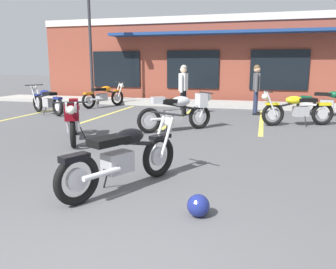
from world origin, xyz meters
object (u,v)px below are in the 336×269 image
motorcycle_green_cafe_racer (179,110)px  person_in_black_shirt (256,87)px  motorcycle_orange_scrambler (297,109)px  helmet_on_pavement (198,206)px  motorcycle_blue_standard (104,95)px  parking_lot_lamp_post (88,19)px  motorcycle_black_cruiser (73,118)px  motorcycle_red_sportbike (47,101)px  motorcycle_silver_naked (330,102)px  motorcycle_foreground_classic (124,156)px  person_near_building (183,87)px

motorcycle_green_cafe_racer → person_in_black_shirt: person_in_black_shirt is taller
motorcycle_orange_scrambler → helmet_on_pavement: bearing=-103.6°
motorcycle_blue_standard → parking_lot_lamp_post: 3.17m
motorcycle_black_cruiser → motorcycle_green_cafe_racer: same height
parking_lot_lamp_post → motorcycle_black_cruiser: bearing=-65.3°
motorcycle_red_sportbike → parking_lot_lamp_post: 4.16m
motorcycle_orange_scrambler → motorcycle_silver_naked: bearing=60.8°
motorcycle_foreground_classic → parking_lot_lamp_post: bearing=120.2°
motorcycle_red_sportbike → motorcycle_green_cafe_racer: bearing=-18.4°
motorcycle_green_cafe_racer → helmet_on_pavement: size_ratio=6.70×
motorcycle_black_cruiser → motorcycle_orange_scrambler: size_ratio=0.94×
motorcycle_silver_naked → motorcycle_blue_standard: size_ratio=1.06×
motorcycle_green_cafe_racer → helmet_on_pavement: motorcycle_green_cafe_racer is taller
motorcycle_foreground_classic → motorcycle_silver_naked: same height
motorcycle_green_cafe_racer → parking_lot_lamp_post: bearing=137.1°
motorcycle_black_cruiser → motorcycle_orange_scrambler: (4.96, 3.48, -0.07)m
helmet_on_pavement → parking_lot_lamp_post: bearing=123.7°
motorcycle_foreground_classic → motorcycle_silver_naked: bearing=64.0°
motorcycle_orange_scrambler → person_in_black_shirt: bearing=122.2°
motorcycle_blue_standard → person_in_black_shirt: person_in_black_shirt is taller
motorcycle_green_cafe_racer → motorcycle_black_cruiser: bearing=-136.1°
motorcycle_foreground_classic → helmet_on_pavement: size_ratio=7.48×
motorcycle_blue_standard → person_in_black_shirt: (5.92, -0.57, 0.49)m
motorcycle_foreground_classic → motorcycle_silver_naked: size_ratio=0.94×
person_near_building → motorcycle_silver_naked: bearing=13.3°
motorcycle_foreground_classic → motorcycle_orange_scrambler: bearing=65.2°
motorcycle_blue_standard → motorcycle_orange_scrambler: size_ratio=0.97×
motorcycle_orange_scrambler → person_near_building: bearing=163.3°
motorcycle_red_sportbike → person_near_building: bearing=11.7°
motorcycle_green_cafe_racer → parking_lot_lamp_post: (-4.91, 4.56, 2.95)m
motorcycle_foreground_classic → motorcycle_black_cruiser: (-2.22, 2.46, 0.07)m
motorcycle_red_sportbike → parking_lot_lamp_post: bearing=86.2°
motorcycle_silver_naked → helmet_on_pavement: 9.15m
motorcycle_foreground_classic → motorcycle_orange_scrambler: same height
person_in_black_shirt → helmet_on_pavement: (-0.40, -8.41, -0.82)m
motorcycle_foreground_classic → motorcycle_green_cafe_racer: (-0.27, 4.33, 0.07)m
helmet_on_pavement → motorcycle_orange_scrambler: bearing=76.4°
motorcycle_green_cafe_racer → motorcycle_red_sportbike: bearing=161.6°
motorcycle_black_cruiser → motorcycle_blue_standard: size_ratio=0.97×
person_near_building → motorcycle_green_cafe_racer: bearing=-79.2°
person_in_black_shirt → helmet_on_pavement: bearing=-92.8°
motorcycle_blue_standard → motorcycle_green_cafe_racer: 5.76m
motorcycle_black_cruiser → person_in_black_shirt: 6.57m
helmet_on_pavement → person_in_black_shirt: bearing=87.2°
motorcycle_foreground_classic → person_near_building: 7.05m
motorcycle_green_cafe_racer → parking_lot_lamp_post: 7.32m
motorcycle_black_cruiser → motorcycle_red_sportbike: bearing=131.4°
parking_lot_lamp_post → person_near_building: bearing=-23.4°
motorcycle_silver_naked → motorcycle_black_cruiser: bearing=-137.5°
motorcycle_silver_naked → motorcycle_green_cafe_racer: 5.66m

